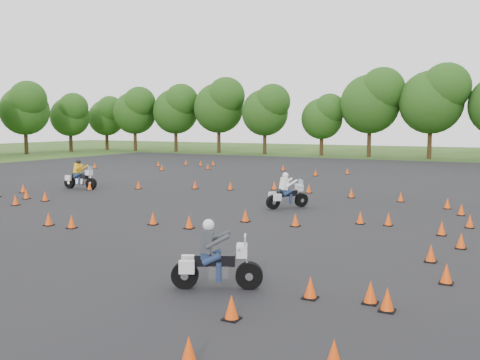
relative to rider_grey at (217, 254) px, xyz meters
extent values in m
plane|color=#2D5119|center=(-4.75, 6.31, -0.78)|extent=(140.00, 140.00, 0.00)
plane|color=black|center=(-4.75, 12.31, -0.78)|extent=(62.00, 62.00, 0.00)
cone|color=#F6490A|center=(-15.59, 25.83, -0.55)|extent=(0.26, 0.26, 0.45)
cone|color=#F6490A|center=(3.47, -2.59, -0.55)|extent=(0.26, 0.26, 0.45)
cone|color=#F6490A|center=(-9.96, 14.98, -0.55)|extent=(0.26, 0.26, 0.45)
cone|color=#F6490A|center=(4.44, 6.52, -0.55)|extent=(0.26, 0.26, 0.45)
cone|color=#F6490A|center=(4.45, 2.70, -0.55)|extent=(0.26, 0.26, 0.45)
cone|color=#F6490A|center=(-7.85, 3.57, -0.55)|extent=(0.26, 0.26, 0.45)
cone|color=#F6490A|center=(-18.21, 23.38, -0.55)|extent=(0.26, 0.26, 0.45)
cone|color=#F6490A|center=(-5.89, 16.61, -0.55)|extent=(0.26, 0.26, 0.45)
cone|color=#F6490A|center=(-14.78, 11.91, -0.55)|extent=(0.26, 0.26, 0.45)
cone|color=#F6490A|center=(0.85, 8.96, -0.55)|extent=(0.26, 0.26, 0.45)
cone|color=#F6490A|center=(-19.56, 28.81, -0.55)|extent=(0.26, 0.26, 0.45)
cone|color=#F6490A|center=(1.50, -3.48, -0.55)|extent=(0.26, 0.26, 0.45)
cone|color=#F6490A|center=(-12.71, 13.48, -0.55)|extent=(0.26, 0.26, 0.45)
cone|color=#F6490A|center=(-3.04, 7.43, -0.55)|extent=(0.26, 0.26, 0.45)
cone|color=#F6490A|center=(2.05, 0.31, -0.55)|extent=(0.26, 0.26, 0.45)
cone|color=#F6490A|center=(-3.76, 16.21, -0.55)|extent=(0.26, 0.26, 0.45)
cone|color=#F6490A|center=(-17.87, 28.49, -0.55)|extent=(0.26, 0.26, 0.45)
cone|color=#F6490A|center=(-6.44, 24.92, -0.55)|extent=(0.26, 0.26, 0.45)
cone|color=#F6490A|center=(-17.07, 9.45, -0.55)|extent=(0.26, 0.26, 0.45)
cone|color=#F6490A|center=(1.10, 15.22, -0.55)|extent=(0.26, 0.26, 0.45)
cone|color=#F6490A|center=(-4.20, 5.40, -0.55)|extent=(0.26, 0.26, 0.45)
cone|color=#F6490A|center=(-17.10, 29.25, -0.55)|extent=(0.26, 0.26, 0.45)
cone|color=#F6490A|center=(-20.81, 26.49, -0.55)|extent=(0.26, 0.26, 0.45)
cone|color=#F6490A|center=(-1.30, 15.48, -0.55)|extent=(0.26, 0.26, 0.45)
cone|color=#F6490A|center=(-4.84, 27.15, -0.55)|extent=(0.26, 0.26, 0.45)
cone|color=#F6490A|center=(1.17, -1.50, -0.55)|extent=(0.26, 0.26, 0.45)
cone|color=#F6490A|center=(-13.89, 6.29, -0.55)|extent=(0.26, 0.26, 0.45)
cone|color=#F6490A|center=(-15.07, 7.91, -0.55)|extent=(0.26, 0.26, 0.45)
cone|color=#F6490A|center=(-13.69, 7.79, -0.55)|extent=(0.26, 0.26, 0.45)
cone|color=#F6490A|center=(3.24, 0.58, -0.55)|extent=(0.26, 0.26, 0.45)
cone|color=#F6490A|center=(-5.73, 5.39, -0.55)|extent=(0.26, 0.26, 0.45)
cone|color=#F6490A|center=(-24.30, 22.73, -0.55)|extent=(0.26, 0.26, 0.45)
cone|color=#F6490A|center=(4.43, 9.99, -0.55)|extent=(0.26, 0.26, 0.45)
cone|color=#F6490A|center=(3.71, 8.22, -0.55)|extent=(0.26, 0.26, 0.45)
cone|color=#F6490A|center=(-9.95, 27.56, -0.55)|extent=(0.26, 0.26, 0.45)
cone|color=#F6490A|center=(3.25, 14.05, -0.55)|extent=(0.26, 0.26, 0.45)
cone|color=#F6490A|center=(-8.94, 3.57, -0.55)|extent=(0.26, 0.26, 0.45)
cone|color=#F6490A|center=(3.93, 12.57, -0.55)|extent=(0.26, 0.26, 0.45)
cone|color=#F6490A|center=(3.64, 0.28, -0.55)|extent=(0.26, 0.26, 0.45)
cone|color=#F6490A|center=(-7.98, 15.42, -0.55)|extent=(0.26, 0.26, 0.45)
cone|color=#F6490A|center=(1.82, 9.09, -0.55)|extent=(0.26, 0.26, 0.45)
cone|color=#F6490A|center=(3.87, 4.55, -0.55)|extent=(0.26, 0.26, 0.45)
cone|color=#F6490A|center=(-1.07, 7.45, -0.55)|extent=(0.26, 0.26, 0.45)
camera|label=1|loc=(5.71, -9.96, 2.87)|focal=40.00mm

